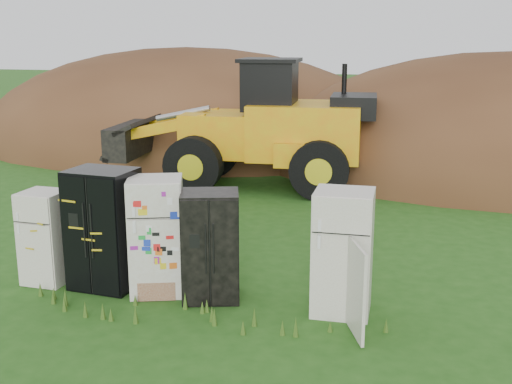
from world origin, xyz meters
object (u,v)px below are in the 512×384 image
Objects in this scene: fridge_dark_mid at (210,246)px; fridge_sticker at (157,236)px; wheel_loader at (238,123)px; fridge_black_side at (104,229)px; fridge_leftmost at (46,237)px; fridge_open_door at (343,252)px.

fridge_sticker is at bearing 160.64° from fridge_dark_mid.
fridge_sticker is 0.26× the size of wheel_loader.
fridge_black_side is at bearing 161.48° from fridge_dark_mid.
fridge_black_side is 0.91m from fridge_sticker.
fridge_leftmost is at bearing 162.25° from fridge_sticker.
fridge_black_side reaches higher than fridge_open_door.
fridge_open_door is (2.91, -0.03, -0.01)m from fridge_sticker.
wheel_loader is at bearing 93.96° from fridge_black_side.
fridge_black_side reaches higher than fridge_dark_mid.
fridge_open_door is at bearing -19.90° from fridge_sticker.
fridge_black_side is at bearing 178.09° from fridge_open_door.
fridge_dark_mid is 0.92× the size of fridge_open_door.
fridge_sticker is (0.91, -0.01, -0.04)m from fridge_black_side.
fridge_black_side reaches higher than fridge_leftmost.
fridge_black_side is 1.81m from fridge_dark_mid.
fridge_leftmost is 0.84× the size of fridge_open_door.
fridge_black_side is 1.05× the size of fridge_open_door.
fridge_black_side is (1.02, 0.06, 0.20)m from fridge_leftmost.
fridge_sticker is (1.93, 0.05, 0.16)m from fridge_leftmost.
fridge_black_side is at bearing 160.16° from fridge_sticker.
fridge_sticker reaches higher than fridge_leftmost.
fridge_dark_mid is at bearing 3.16° from fridge_black_side.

